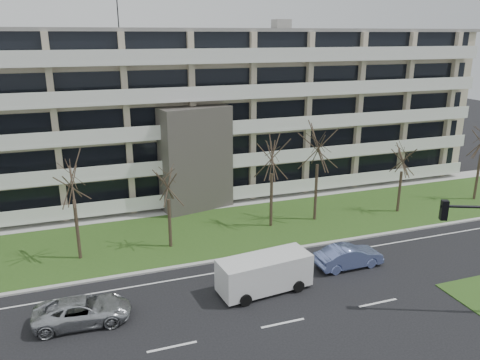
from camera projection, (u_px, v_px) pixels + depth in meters
name	position (u px, v px, depth m)	size (l,w,h in m)	color
ground	(283.00, 323.00, 25.02)	(160.00, 160.00, 0.00)	black
grass_verge	(215.00, 231.00, 36.72)	(90.00, 10.00, 0.06)	#2A4F1A
curb	(235.00, 258.00, 32.21)	(90.00, 0.35, 0.12)	#B2B2AD
sidewalk	(197.00, 207.00, 41.68)	(90.00, 2.00, 0.08)	#B2B2AD
lane_edge_line	(242.00, 268.00, 30.88)	(90.00, 0.12, 0.01)	white
apartment_building	(178.00, 111.00, 45.56)	(60.50, 15.10, 18.75)	beige
silver_pickup	(83.00, 311.00, 24.91)	(2.33, 5.05, 1.40)	#AEB0B5
blue_sedan	(349.00, 256.00, 30.91)	(1.59, 4.55, 1.50)	#7587CB
white_van	(266.00, 270.00, 27.91)	(5.82, 2.77, 2.18)	silver
tree_2	(71.00, 176.00, 30.45)	(3.84, 3.84, 7.67)	#382B21
tree_3	(168.00, 180.00, 32.51)	(3.27, 3.27, 6.55)	#382B21
tree_4	(272.00, 152.00, 35.86)	(3.94, 3.94, 7.87)	#382B21
tree_5	(318.00, 142.00, 37.00)	(4.27, 4.27, 8.54)	#382B21
tree_6	(403.00, 156.00, 39.25)	(3.25, 3.25, 6.51)	#382B21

